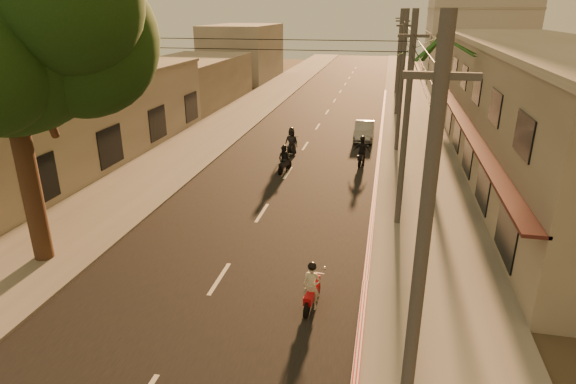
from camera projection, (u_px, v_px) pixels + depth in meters
The scene contains 18 objects.
ground at pixel (199, 311), 15.25m from camera, with size 160.00×160.00×0.00m, color #383023.
road at pixel (305, 146), 33.54m from camera, with size 10.00×140.00×0.02m, color black.
sidewalk_right at pixel (416, 151), 32.10m from camera, with size 5.00×140.00×0.12m, color slate.
sidewalk_left at pixel (204, 140), 34.94m from camera, with size 5.00×140.00×0.12m, color slate.
curb_stripe at pixel (377, 172), 27.97m from camera, with size 0.20×60.00×0.20m, color red.
shophouse_row at pixel (538, 107), 27.77m from camera, with size 8.80×34.20×7.30m.
left_building at pixel (67, 119), 29.77m from camera, with size 8.20×24.20×5.20m.
broadleaf_tree at pixel (12, 26), 15.43m from camera, with size 9.60×8.70×12.10m.
palm_tree at pixel (441, 45), 25.81m from camera, with size 5.00×5.00×8.20m.
utility_poles at pixel (404, 50), 30.03m from camera, with size 1.20×48.26×9.00m.
filler_right at pixel (470, 67), 52.69m from camera, with size 8.00×14.00×6.00m, color #A9A298.
filler_left_near at pixel (192, 81), 48.20m from camera, with size 8.00×14.00×4.40m, color #A9A298.
filler_left_far at pixel (243, 52), 64.20m from camera, with size 8.00×14.00×7.00m, color #A9A298.
scooter_red at pixel (312, 288), 15.19m from camera, with size 0.72×1.68×1.65m.
scooter_mid_a at pixel (284, 160), 27.92m from camera, with size 1.04×1.67×1.67m.
scooter_mid_b at pixel (362, 152), 29.28m from camera, with size 1.11×1.84×1.81m.
scooter_far_a at pixel (292, 143), 31.25m from camera, with size 0.91×1.89×1.86m.
parked_car at pixel (364, 131), 35.02m from camera, with size 1.39×3.94×1.30m, color gray.
Camera 1 is at (5.39, -12.04, 8.99)m, focal length 30.00 mm.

